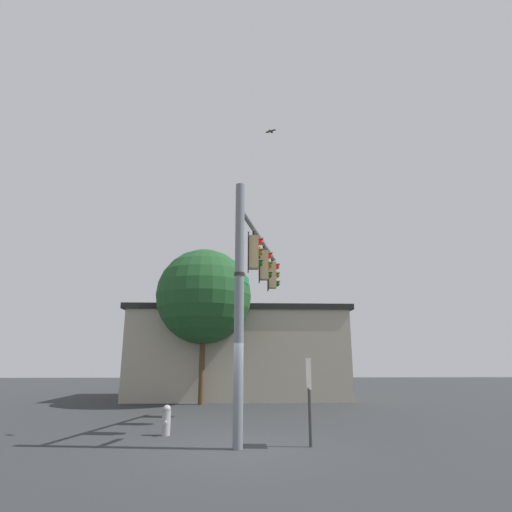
{
  "coord_description": "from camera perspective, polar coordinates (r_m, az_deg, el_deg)",
  "views": [
    {
      "loc": [
        10.61,
        0.14,
        2.1
      ],
      "look_at": [
        -2.17,
        0.5,
        5.35
      ],
      "focal_mm": 28.52,
      "sensor_mm": 36.0,
      "label": 1
    }
  ],
  "objects": [
    {
      "name": "ground_plane",
      "position": [
        10.81,
        -2.6,
        -25.47
      ],
      "size": [
        80.0,
        80.0,
        0.0
      ],
      "primitive_type": "plane",
      "color": "#2D3033"
    },
    {
      "name": "signal_pole",
      "position": [
        10.69,
        -2.39,
        -7.1
      ],
      "size": [
        0.25,
        0.25,
        6.87
      ],
      "primitive_type": "cylinder",
      "color": "slate",
      "rests_on": "ground"
    },
    {
      "name": "mast_arm",
      "position": [
        14.14,
        0.62,
        2.38
      ],
      "size": [
        5.89,
        1.51,
        0.15
      ],
      "primitive_type": "cylinder",
      "rotation": [
        0.0,
        1.57,
        2.91
      ],
      "color": "slate"
    },
    {
      "name": "traffic_light_mid_outer",
      "position": [
        16.34,
        2.36,
        -2.7
      ],
      "size": [
        0.54,
        0.49,
        1.31
      ],
      "color": "black"
    },
    {
      "name": "street_name_sign",
      "position": [
        11.13,
        -1.97,
        -2.89
      ],
      "size": [
        1.23,
        0.41,
        0.22
      ],
      "color": "#147238"
    },
    {
      "name": "tree_by_storefront",
      "position": [
        20.97,
        -7.3,
        -5.64
      ],
      "size": [
        4.8,
        4.8,
        7.62
      ],
      "color": "#4C3823",
      "rests_on": "ground"
    },
    {
      "name": "storefront_building",
      "position": [
        24.04,
        -2.51,
        -13.36
      ],
      "size": [
        6.66,
        12.23,
        4.94
      ],
      "color": "#A89E89",
      "rests_on": "ground"
    },
    {
      "name": "historical_marker",
      "position": [
        10.97,
        7.44,
        -17.8
      ],
      "size": [
        0.6,
        0.08,
        2.13
      ],
      "color": "#333333",
      "rests_on": "ground"
    },
    {
      "name": "traffic_light_mid_inner",
      "position": [
        14.58,
        1.21,
        -1.28
      ],
      "size": [
        0.54,
        0.49,
        1.31
      ],
      "color": "black"
    },
    {
      "name": "bird_flying",
      "position": [
        13.97,
        2.08,
        17.09
      ],
      "size": [
        0.3,
        0.34,
        0.08
      ],
      "color": "#4C4742"
    },
    {
      "name": "traffic_light_nearest_pole",
      "position": [
        12.84,
        -0.24,
        0.52
      ],
      "size": [
        0.54,
        0.49,
        1.31
      ],
      "color": "black"
    },
    {
      "name": "fire_hydrant",
      "position": [
        12.8,
        -12.46,
        -21.53
      ],
      "size": [
        0.35,
        0.24,
        0.82
      ],
      "color": "#99999E",
      "rests_on": "ground"
    }
  ]
}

